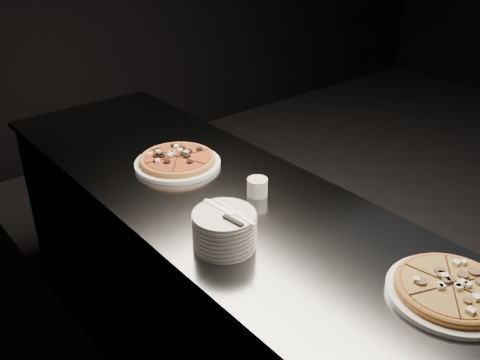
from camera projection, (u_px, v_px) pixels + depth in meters
floor at (479, 215)px, 3.55m from camera, size 5.00×5.00×0.00m
wall_left at (119, 88)px, 1.50m from camera, size 0.02×5.00×2.80m
counter at (226, 295)px, 2.14m from camera, size 0.74×2.44×0.92m
pizza_mushroom at (451, 290)px, 1.43m from camera, size 0.39×0.39×0.04m
pizza_tomato at (177, 160)px, 2.13m from camera, size 0.35×0.35×0.04m
plate_stack at (224, 230)px, 1.62m from camera, size 0.19×0.19×0.12m
cutlery at (229, 214)px, 1.59m from camera, size 0.07×0.21×0.01m
ramekin at (257, 187)px, 1.91m from camera, size 0.07×0.07×0.06m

